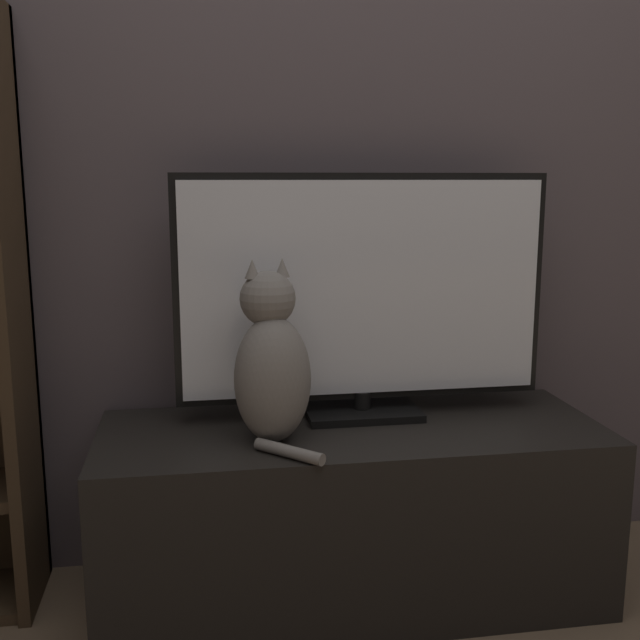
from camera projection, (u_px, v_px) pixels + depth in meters
name	position (u px, v px, depth m)	size (l,w,h in m)	color
wall_back	(333.00, 97.00, 2.02)	(4.80, 0.05, 2.60)	#564C51
tv_stand	(351.00, 511.00, 1.94)	(1.27, 0.49, 0.46)	black
tv	(363.00, 295.00, 1.93)	(0.97, 0.18, 0.64)	black
cat	(271.00, 365.00, 1.77)	(0.21, 0.30, 0.44)	gray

